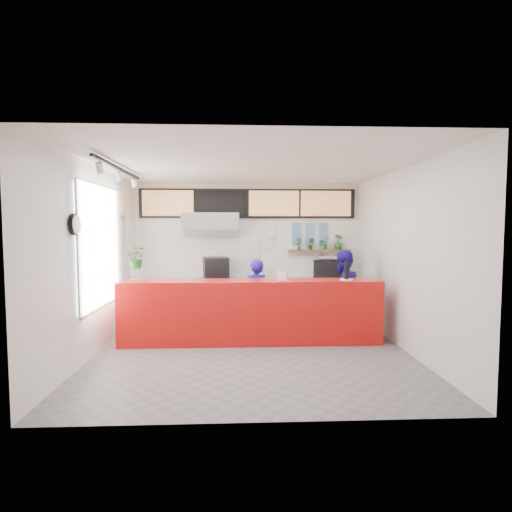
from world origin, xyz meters
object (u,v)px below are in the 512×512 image
(panini_oven, at_px, (216,268))
(staff_right, at_px, (343,292))
(service_counter, at_px, (251,311))
(pepper_mill, at_px, (347,270))
(espresso_machine, at_px, (327,270))
(staff_center, at_px, (256,297))

(panini_oven, distance_m, staff_right, 2.78)
(service_counter, distance_m, pepper_mill, 1.81)
(service_counter, relative_size, espresso_machine, 7.53)
(staff_center, height_order, pepper_mill, pepper_mill)
(panini_oven, relative_size, staff_center, 0.37)
(espresso_machine, xyz_separation_m, pepper_mill, (-0.08, -1.87, 0.18))
(espresso_machine, bearing_deg, service_counter, -123.73)
(staff_center, relative_size, pepper_mill, 4.46)
(staff_center, relative_size, staff_right, 0.90)
(panini_oven, distance_m, espresso_machine, 2.45)
(service_counter, distance_m, espresso_machine, 2.56)
(espresso_machine, bearing_deg, pepper_mill, -82.23)
(staff_right, height_order, pepper_mill, staff_right)
(service_counter, xyz_separation_m, staff_center, (0.10, 0.53, 0.16))
(panini_oven, height_order, espresso_machine, panini_oven)
(service_counter, distance_m, panini_oven, 2.02)
(pepper_mill, bearing_deg, espresso_machine, 87.46)
(espresso_machine, xyz_separation_m, staff_center, (-1.64, -1.27, -0.38))
(espresso_machine, distance_m, pepper_mill, 1.88)
(panini_oven, xyz_separation_m, espresso_machine, (2.45, 0.00, -0.04))
(panini_oven, xyz_separation_m, pepper_mill, (2.37, -1.87, 0.14))
(staff_right, bearing_deg, pepper_mill, 50.09)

